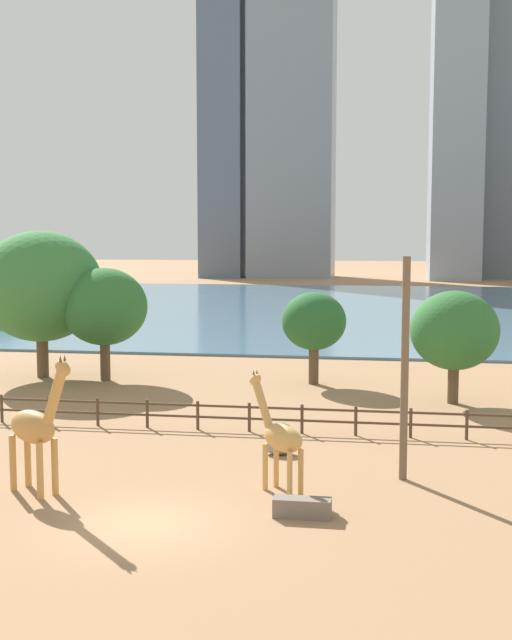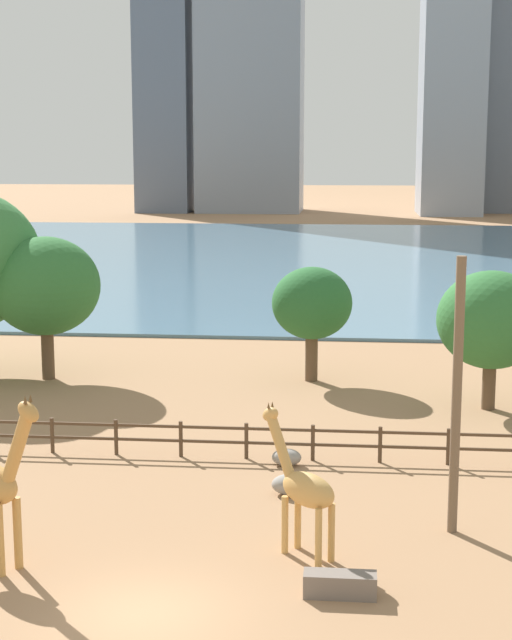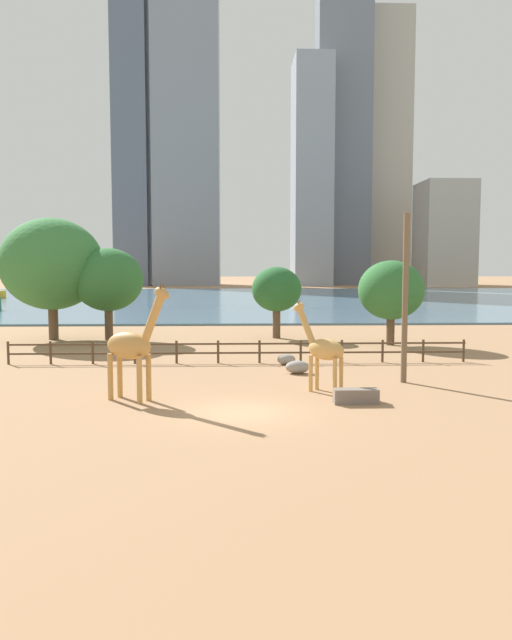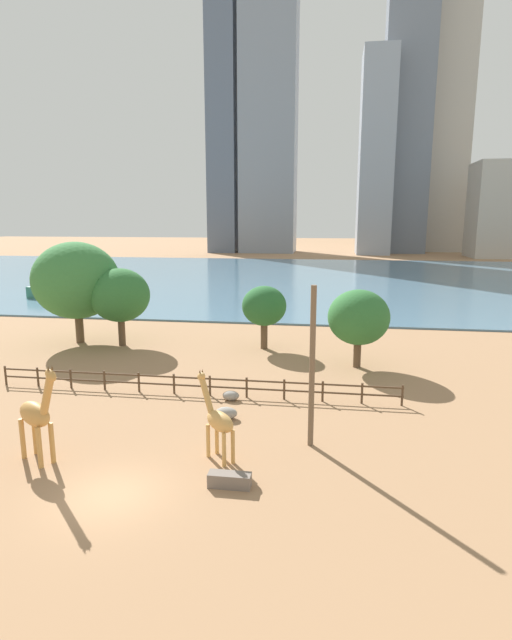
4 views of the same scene
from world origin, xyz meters
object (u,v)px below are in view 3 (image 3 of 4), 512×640
object	(u,v)px
utility_pole	(405,299)
boulder_near_fence	(297,367)
tree_left_large	(108,280)
tree_left_small	(391,290)
giraffe_tall	(132,345)
tree_right_tall	(52,264)
feeding_trough	(356,396)
boulder_by_pole	(286,359)
tree_center_broad	(277,290)
giraffe_companion	(323,349)

from	to	relation	value
utility_pole	boulder_near_fence	world-z (taller)	utility_pole
tree_left_large	tree_left_small	bearing A→B (deg)	-10.04
giraffe_tall	tree_right_tall	size ratio (longest dim) A/B	0.54
feeding_trough	tree_left_small	xyz separation A→B (m)	(6.03, 18.34, 3.52)
giraffe_tall	boulder_near_fence	distance (m)	9.88
feeding_trough	giraffe_tall	bearing A→B (deg)	174.62
giraffe_tall	utility_pole	xyz separation A→B (m)	(12.24, 3.61, 1.70)
boulder_near_fence	tree_left_small	distance (m)	14.08
boulder_by_pole	tree_left_large	distance (m)	17.61
utility_pole	tree_right_tall	distance (m)	28.12
boulder_by_pole	tree_left_large	size ratio (longest dim) A/B	0.15
boulder_by_pole	tree_left_small	bearing A→B (deg)	46.21
utility_pole	tree_center_broad	size ratio (longest dim) A/B	1.47
feeding_trough	tree_center_broad	distance (m)	23.05
utility_pole	boulder_by_pole	world-z (taller)	utility_pole
boulder_by_pole	tree_left_large	bearing A→B (deg)	135.71
giraffe_companion	boulder_near_fence	xyz separation A→B (m)	(-0.64, 4.70, -1.58)
boulder_near_fence	giraffe_tall	bearing A→B (deg)	-140.08
feeding_trough	tree_center_broad	bearing A→B (deg)	94.16
giraffe_tall	tree_right_tall	distance (m)	23.71
giraffe_companion	boulder_near_fence	size ratio (longest dim) A/B	3.27
giraffe_tall	utility_pole	world-z (taller)	utility_pole
boulder_near_fence	feeding_trough	xyz separation A→B (m)	(1.65, -7.07, -0.03)
boulder_near_fence	tree_left_large	xyz separation A→B (m)	(-12.57, 14.86, 4.14)
tree_right_tall	tree_left_small	bearing A→B (deg)	-9.39
feeding_trough	tree_left_large	bearing A→B (deg)	122.98
tree_center_broad	tree_left_small	bearing A→B (deg)	-29.81
tree_center_broad	tree_left_small	distance (m)	8.85
giraffe_companion	utility_pole	size ratio (longest dim) A/B	0.51
boulder_near_fence	tree_left_small	bearing A→B (deg)	55.73
giraffe_companion	boulder_by_pole	size ratio (longest dim) A/B	3.92
giraffe_tall	tree_left_small	size ratio (longest dim) A/B	0.83
giraffe_tall	giraffe_companion	distance (m)	8.21
tree_right_tall	tree_left_large	bearing A→B (deg)	-6.24
tree_left_large	tree_center_broad	distance (m)	12.62
giraffe_companion	feeding_trough	size ratio (longest dim) A/B	2.25
giraffe_companion	tree_right_tall	distance (m)	26.80
boulder_by_pole	tree_left_small	xyz separation A→B (m)	(8.01, 8.36, 3.53)
giraffe_tall	feeding_trough	xyz separation A→B (m)	(9.07, -0.86, -1.99)
boulder_near_fence	feeding_trough	bearing A→B (deg)	-76.85
giraffe_tall	boulder_near_fence	xyz separation A→B (m)	(7.42, 6.21, -1.96)
giraffe_companion	utility_pole	xyz separation A→B (m)	(4.17, 2.09, 2.08)
giraffe_tall	tree_left_small	world-z (taller)	tree_left_small
tree_center_broad	utility_pole	bearing A→B (deg)	-75.24
giraffe_tall	tree_left_small	distance (m)	23.15
boulder_by_pole	feeding_trough	world-z (taller)	feeding_trough
giraffe_companion	feeding_trough	xyz separation A→B (m)	(1.01, -2.37, -1.61)
boulder_by_pole	feeding_trough	distance (m)	10.17
giraffe_companion	tree_left_large	distance (m)	23.74
utility_pole	boulder_by_pole	bearing A→B (deg)	132.99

